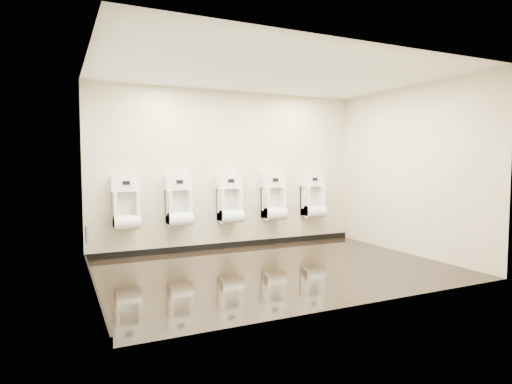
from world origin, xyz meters
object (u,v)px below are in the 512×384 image
urinal_0 (126,207)px  urinal_1 (179,204)px  urinal_2 (230,202)px  urinal_3 (274,200)px  urinal_4 (313,199)px  access_panel (87,234)px

urinal_0 → urinal_1: size_ratio=1.00×
urinal_2 → urinal_3: bearing=0.0°
urinal_0 → urinal_2: size_ratio=1.00×
urinal_4 → urinal_1: bearing=180.0°
urinal_4 → access_panel: bearing=-174.4°
urinal_3 → urinal_2: bearing=180.0°
urinal_2 → urinal_3: same height
urinal_0 → urinal_1: 0.85m
urinal_1 → urinal_0: bearing=180.0°
urinal_0 → access_panel: bearing=-146.9°
access_panel → urinal_2: bearing=9.5°
access_panel → urinal_0: size_ratio=0.30×
access_panel → urinal_1: bearing=15.3°
access_panel → urinal_1: 1.56m
urinal_1 → urinal_2: bearing=0.0°
access_panel → urinal_2: (2.38, 0.40, 0.34)m
urinal_3 → urinal_4: 0.85m
urinal_0 → urinal_4: size_ratio=1.00×
access_panel → urinal_3: bearing=7.0°
urinal_2 → access_panel: bearing=-170.5°
urinal_1 → urinal_2: (0.91, 0.00, 0.00)m
urinal_4 → urinal_2: bearing=180.0°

